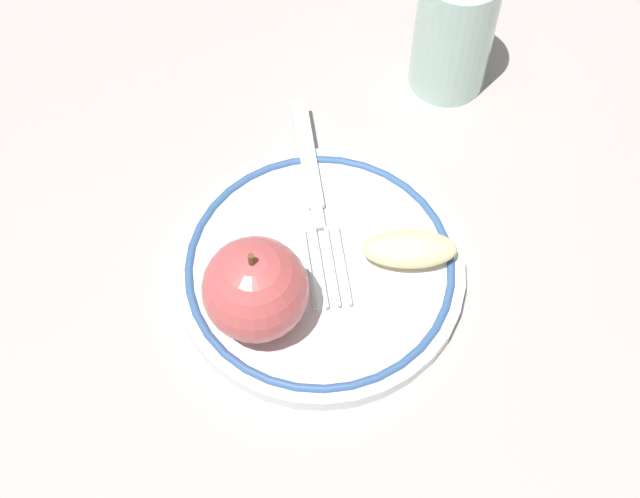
{
  "coord_description": "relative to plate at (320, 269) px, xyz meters",
  "views": [
    {
      "loc": [
        -0.32,
        0.02,
        0.55
      ],
      "look_at": [
        -0.01,
        0.01,
        0.04
      ],
      "focal_mm": 50.0,
      "sensor_mm": 36.0,
      "label": 1
    }
  ],
  "objects": [
    {
      "name": "drinking_glass",
      "position": [
        0.18,
        -0.11,
        0.05
      ],
      "size": [
        0.06,
        0.06,
        0.11
      ],
      "primitive_type": "cylinder",
      "color": "silver",
      "rests_on": "ground_plane"
    },
    {
      "name": "apple_slice_front",
      "position": [
        0.0,
        -0.06,
        0.02
      ],
      "size": [
        0.03,
        0.07,
        0.02
      ],
      "primitive_type": "ellipsoid",
      "rotation": [
        0.0,
        0.0,
        1.54
      ],
      "color": "beige",
      "rests_on": "plate"
    },
    {
      "name": "apple_red_whole",
      "position": [
        -0.04,
        0.04,
        0.04
      ],
      "size": [
        0.07,
        0.07,
        0.08
      ],
      "color": "#C24E4F",
      "rests_on": "plate"
    },
    {
      "name": "ground_plane",
      "position": [
        0.01,
        -0.01,
        -0.01
      ],
      "size": [
        2.0,
        2.0,
        0.0
      ],
      "primitive_type": "plane",
      "color": "#ABA09D"
    },
    {
      "name": "fork",
      "position": [
        0.06,
        0.0,
        0.01
      ],
      "size": [
        0.18,
        0.04,
        0.0
      ],
      "rotation": [
        0.0,
        0.0,
        3.25
      ],
      "color": "silver",
      "rests_on": "plate"
    },
    {
      "name": "plate",
      "position": [
        0.0,
        0.0,
        0.0
      ],
      "size": [
        0.2,
        0.2,
        0.02
      ],
      "color": "white",
      "rests_on": "ground_plane"
    }
  ]
}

